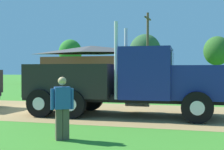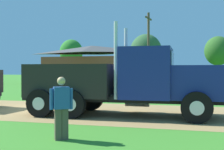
{
  "view_description": "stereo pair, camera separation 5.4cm",
  "coord_description": "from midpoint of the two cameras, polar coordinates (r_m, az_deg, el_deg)",
  "views": [
    {
      "loc": [
        7.03,
        -12.37,
        1.77
      ],
      "look_at": [
        3.43,
        0.62,
        1.57
      ],
      "focal_mm": 48.91,
      "sensor_mm": 36.0,
      "label": 1
    },
    {
      "loc": [
        7.08,
        -12.36,
        1.77
      ],
      "look_at": [
        3.43,
        0.62,
        1.57
      ],
      "focal_mm": 48.91,
      "sensor_mm": 36.0,
      "label": 2
    }
  ],
  "objects": [
    {
      "name": "ground_plane",
      "position": [
        14.34,
        -14.22,
        -6.25
      ],
      "size": [
        200.0,
        200.0,
        0.0
      ],
      "primitive_type": "plane",
      "color": "#3B8327"
    },
    {
      "name": "dirt_track",
      "position": [
        14.34,
        -14.22,
        -6.23
      ],
      "size": [
        120.0,
        6.32,
        0.01
      ],
      "primitive_type": "cube",
      "color": "#A1804C",
      "rests_on": "ground_plane"
    },
    {
      "name": "truck_foreground_white",
      "position": [
        11.95,
        2.01,
        -1.36
      ],
      "size": [
        7.96,
        2.91,
        3.54
      ],
      "color": "black",
      "rests_on": "ground_plane"
    },
    {
      "name": "visitor_by_barrel",
      "position": [
        7.9,
        -9.48,
        -5.81
      ],
      "size": [
        0.51,
        0.43,
        1.6
      ],
      "color": "#264C8C",
      "rests_on": "ground_plane"
    },
    {
      "name": "shed_building",
      "position": [
        40.43,
        -3.95,
        1.79
      ],
      "size": [
        12.93,
        5.5,
        5.05
      ],
      "color": "brown",
      "rests_on": "ground_plane"
    },
    {
      "name": "utility_pole_far",
      "position": [
        32.82,
        6.64,
        5.12
      ],
      "size": [
        0.38,
        2.2,
        7.92
      ],
      "color": "brown",
      "rests_on": "ground_plane"
    },
    {
      "name": "tree_left",
      "position": [
        59.01,
        -7.83,
        4.23
      ],
      "size": [
        4.42,
        4.42,
        7.71
      ],
      "color": "#513823",
      "rests_on": "ground_plane"
    },
    {
      "name": "tree_mid",
      "position": [
        44.43,
        6.17,
        4.37
      ],
      "size": [
        4.58,
        4.58,
        7.03
      ],
      "color": "#513823",
      "rests_on": "ground_plane"
    },
    {
      "name": "tree_right",
      "position": [
        40.84,
        19.0,
        4.24
      ],
      "size": [
        3.36,
        3.36,
        6.1
      ],
      "color": "#513823",
      "rests_on": "ground_plane"
    }
  ]
}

